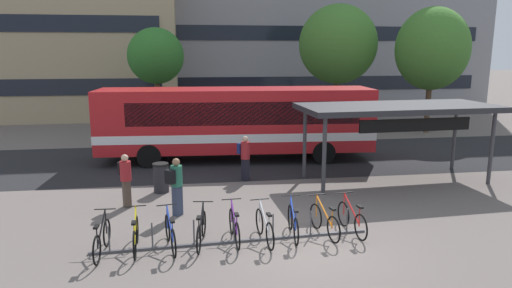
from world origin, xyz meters
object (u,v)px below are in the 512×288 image
(parked_bicycle_black_0, at_px, (102,240))
(parked_bicycle_black_3, at_px, (201,231))
(parked_bicycle_silver_5, at_px, (265,227))
(transit_shelter, at_px, (398,110))
(street_tree_0, at_px, (156,56))
(street_tree_1, at_px, (432,49))
(parked_bicycle_red_8, at_px, (352,219))
(city_bus, at_px, (235,121))
(parked_bicycle_purple_4, at_px, (234,227))
(commuter_navy_pack_0, at_px, (245,155))
(parked_bicycle_orange_7, at_px, (324,222))
(commuter_black_pack_2, at_px, (125,177))
(parked_bicycle_blue_6, at_px, (293,223))
(parked_bicycle_blue_2, at_px, (170,234))
(street_tree_2, at_px, (338,44))
(trash_bin, at_px, (161,178))
(commuter_black_pack_1, at_px, (176,183))
(parked_bicycle_yellow_1, at_px, (136,236))

(parked_bicycle_black_0, distance_m, parked_bicycle_black_3, 2.38)
(parked_bicycle_silver_5, distance_m, transit_shelter, 7.87)
(street_tree_0, xyz_separation_m, street_tree_1, (16.01, -2.27, 0.43))
(street_tree_0, bearing_deg, parked_bicycle_black_3, -82.89)
(parked_bicycle_red_8, distance_m, transit_shelter, 6.15)
(city_bus, distance_m, parked_bicycle_purple_4, 9.15)
(parked_bicycle_silver_5, relative_size, commuter_navy_pack_0, 1.00)
(parked_bicycle_black_0, xyz_separation_m, parked_bicycle_orange_7, (5.62, 0.38, 0.00))
(commuter_black_pack_2, bearing_deg, parked_bicycle_black_0, -27.93)
(parked_bicycle_purple_4, relative_size, parked_bicycle_blue_6, 1.00)
(parked_bicycle_blue_2, relative_size, street_tree_2, 0.22)
(parked_bicycle_red_8, bearing_deg, city_bus, 7.54)
(transit_shelter, distance_m, street_tree_0, 15.33)
(transit_shelter, relative_size, commuter_black_pack_2, 4.34)
(parked_bicycle_blue_6, distance_m, street_tree_1, 18.91)
(street_tree_2, bearing_deg, trash_bin, -129.25)
(parked_bicycle_blue_6, distance_m, street_tree_2, 19.15)
(city_bus, distance_m, parked_bicycle_red_8, 9.27)
(trash_bin, bearing_deg, parked_bicycle_silver_5, -58.40)
(parked_bicycle_red_8, bearing_deg, street_tree_2, -23.34)
(parked_bicycle_blue_2, bearing_deg, parked_bicycle_red_8, -96.67)
(parked_bicycle_orange_7, bearing_deg, commuter_black_pack_1, 51.60)
(commuter_navy_pack_0, bearing_deg, parked_bicycle_silver_5, -33.57)
(transit_shelter, bearing_deg, parked_bicycle_silver_5, -143.12)
(parked_bicycle_black_3, distance_m, commuter_navy_pack_0, 5.96)
(parked_bicycle_yellow_1, bearing_deg, parked_bicycle_red_8, -90.16)
(parked_bicycle_yellow_1, xyz_separation_m, commuter_black_pack_2, (-0.65, 3.34, 0.59))
(parked_bicycle_blue_6, height_order, commuter_black_pack_2, commuter_black_pack_2)
(parked_bicycle_red_8, distance_m, commuter_black_pack_2, 6.99)
(parked_bicycle_black_0, distance_m, street_tree_0, 17.43)
(parked_bicycle_yellow_1, height_order, parked_bicycle_orange_7, same)
(commuter_navy_pack_0, distance_m, trash_bin, 3.25)
(parked_bicycle_yellow_1, relative_size, street_tree_2, 0.22)
(transit_shelter, relative_size, commuter_navy_pack_0, 4.29)
(parked_bicycle_black_0, height_order, parked_bicycle_purple_4, same)
(city_bus, bearing_deg, street_tree_1, -152.87)
(parked_bicycle_yellow_1, distance_m, commuter_black_pack_1, 2.58)
(parked_bicycle_orange_7, bearing_deg, parked_bicycle_blue_2, 83.21)
(parked_bicycle_blue_6, bearing_deg, transit_shelter, -42.99)
(parked_bicycle_orange_7, bearing_deg, street_tree_1, -47.30)
(parked_bicycle_silver_5, relative_size, street_tree_2, 0.22)
(commuter_black_pack_2, xyz_separation_m, trash_bin, (0.99, 1.38, -0.46))
(commuter_black_pack_2, height_order, street_tree_1, street_tree_1)
(parked_bicycle_black_0, relative_size, street_tree_1, 0.23)
(parked_bicycle_silver_5, relative_size, commuter_black_pack_1, 0.98)
(parked_bicycle_purple_4, xyz_separation_m, trash_bin, (-2.10, 4.54, 0.13))
(city_bus, bearing_deg, street_tree_2, -128.34)
(parked_bicycle_purple_4, bearing_deg, parked_bicycle_yellow_1, 91.56)
(parked_bicycle_red_8, relative_size, street_tree_1, 0.23)
(parked_bicycle_yellow_1, xyz_separation_m, parked_bicycle_silver_5, (3.21, 0.07, 0.00))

